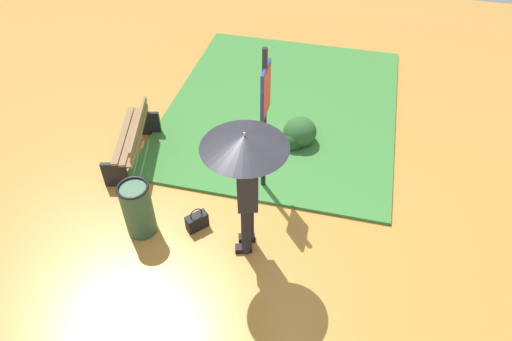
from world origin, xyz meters
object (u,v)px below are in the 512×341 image
at_px(trash_bin, 138,209).
at_px(park_bench, 134,139).
at_px(handbag, 197,221).
at_px(person_with_umbrella, 246,164).
at_px(info_sign_post, 265,108).

bearing_deg(trash_bin, park_bench, -153.49).
relative_size(handbag, park_bench, 0.26).
xyz_separation_m(handbag, park_bench, (-1.14, -1.40, 0.28)).
height_order(person_with_umbrella, info_sign_post, info_sign_post).
bearing_deg(info_sign_post, trash_bin, -49.77).
height_order(park_bench, trash_bin, trash_bin).
height_order(info_sign_post, trash_bin, info_sign_post).
relative_size(person_with_umbrella, trash_bin, 2.45).
bearing_deg(park_bench, info_sign_post, 86.02).
height_order(person_with_umbrella, park_bench, person_with_umbrella).
relative_size(handbag, trash_bin, 0.44).
height_order(info_sign_post, park_bench, info_sign_post).
distance_m(park_bench, trash_bin, 1.52).
distance_m(person_with_umbrella, park_bench, 2.81).
xyz_separation_m(person_with_umbrella, info_sign_post, (-1.22, -0.06, -0.11)).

